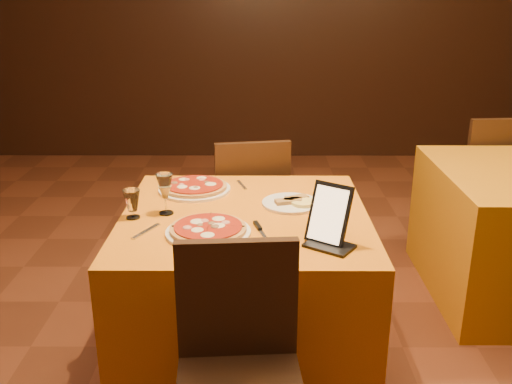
{
  "coord_description": "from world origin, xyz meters",
  "views": [
    {
      "loc": [
        0.02,
        -2.44,
        1.7
      ],
      "look_at": [
        0.01,
        -0.09,
        0.86
      ],
      "focal_mm": 40.0,
      "sensor_mm": 36.0,
      "label": 1
    }
  ],
  "objects_px": {
    "chair_main_far": "(248,208)",
    "tablet": "(329,214)",
    "wine_glass": "(165,194)",
    "main_table": "(245,288)",
    "water_glass": "(132,204)",
    "chair_side_far": "(481,177)",
    "pizza_far": "(195,188)",
    "pizza_near": "(208,230)"
  },
  "relations": [
    {
      "from": "chair_main_far",
      "to": "tablet",
      "type": "xyz_separation_m",
      "value": [
        0.34,
        -1.14,
        0.41
      ]
    },
    {
      "from": "wine_glass",
      "to": "water_glass",
      "type": "bearing_deg",
      "value": -159.73
    },
    {
      "from": "chair_main_far",
      "to": "water_glass",
      "type": "xyz_separation_m",
      "value": [
        -0.49,
        -0.89,
        0.36
      ]
    },
    {
      "from": "pizza_far",
      "to": "tablet",
      "type": "xyz_separation_m",
      "value": [
        0.59,
        -0.61,
        0.1
      ]
    },
    {
      "from": "water_glass",
      "to": "chair_side_far",
      "type": "bearing_deg",
      "value": 35.28
    },
    {
      "from": "chair_side_far",
      "to": "water_glass",
      "type": "distance_m",
      "value": 2.62
    },
    {
      "from": "chair_main_far",
      "to": "water_glass",
      "type": "bearing_deg",
      "value": 51.94
    },
    {
      "from": "chair_main_far",
      "to": "pizza_far",
      "type": "xyz_separation_m",
      "value": [
        -0.26,
        -0.53,
        0.31
      ]
    },
    {
      "from": "water_glass",
      "to": "pizza_near",
      "type": "bearing_deg",
      "value": -26.18
    },
    {
      "from": "water_glass",
      "to": "chair_main_far",
      "type": "bearing_deg",
      "value": 61.1
    },
    {
      "from": "chair_side_far",
      "to": "main_table",
      "type": "bearing_deg",
      "value": 36.69
    },
    {
      "from": "wine_glass",
      "to": "tablet",
      "type": "xyz_separation_m",
      "value": [
        0.69,
        -0.3,
        0.03
      ]
    },
    {
      "from": "chair_side_far",
      "to": "pizza_near",
      "type": "distance_m",
      "value": 2.45
    },
    {
      "from": "pizza_far",
      "to": "water_glass",
      "type": "distance_m",
      "value": 0.43
    },
    {
      "from": "wine_glass",
      "to": "water_glass",
      "type": "xyz_separation_m",
      "value": [
        -0.14,
        -0.05,
        -0.03
      ]
    },
    {
      "from": "pizza_near",
      "to": "water_glass",
      "type": "relative_size",
      "value": 2.7
    },
    {
      "from": "chair_side_far",
      "to": "tablet",
      "type": "relative_size",
      "value": 3.73
    },
    {
      "from": "chair_side_far",
      "to": "water_glass",
      "type": "relative_size",
      "value": 7.0
    },
    {
      "from": "main_table",
      "to": "wine_glass",
      "type": "relative_size",
      "value": 5.79
    },
    {
      "from": "main_table",
      "to": "pizza_near",
      "type": "distance_m",
      "value": 0.47
    },
    {
      "from": "wine_glass",
      "to": "water_glass",
      "type": "distance_m",
      "value": 0.15
    },
    {
      "from": "chair_side_far",
      "to": "tablet",
      "type": "height_order",
      "value": "tablet"
    },
    {
      "from": "main_table",
      "to": "pizza_far",
      "type": "xyz_separation_m",
      "value": [
        -0.26,
        0.31,
        0.39
      ]
    },
    {
      "from": "chair_side_far",
      "to": "pizza_far",
      "type": "relative_size",
      "value": 2.54
    },
    {
      "from": "pizza_near",
      "to": "water_glass",
      "type": "height_order",
      "value": "water_glass"
    },
    {
      "from": "main_table",
      "to": "water_glass",
      "type": "distance_m",
      "value": 0.66
    },
    {
      "from": "main_table",
      "to": "chair_main_far",
      "type": "distance_m",
      "value": 0.84
    },
    {
      "from": "chair_main_far",
      "to": "pizza_far",
      "type": "relative_size",
      "value": 2.54
    },
    {
      "from": "chair_main_far",
      "to": "pizza_near",
      "type": "distance_m",
      "value": 1.11
    },
    {
      "from": "pizza_near",
      "to": "tablet",
      "type": "distance_m",
      "value": 0.5
    },
    {
      "from": "water_glass",
      "to": "tablet",
      "type": "relative_size",
      "value": 0.53
    },
    {
      "from": "pizza_far",
      "to": "tablet",
      "type": "distance_m",
      "value": 0.86
    },
    {
      "from": "pizza_near",
      "to": "wine_glass",
      "type": "xyz_separation_m",
      "value": [
        -0.21,
        0.22,
        0.08
      ]
    },
    {
      "from": "chair_main_far",
      "to": "chair_side_far",
      "type": "height_order",
      "value": "same"
    },
    {
      "from": "pizza_far",
      "to": "wine_glass",
      "type": "xyz_separation_m",
      "value": [
        -0.09,
        -0.31,
        0.08
      ]
    },
    {
      "from": "tablet",
      "to": "pizza_near",
      "type": "bearing_deg",
      "value": -154.92
    },
    {
      "from": "chair_side_far",
      "to": "tablet",
      "type": "bearing_deg",
      "value": 48.63
    },
    {
      "from": "tablet",
      "to": "wine_glass",
      "type": "bearing_deg",
      "value": -169.08
    },
    {
      "from": "main_table",
      "to": "chair_side_far",
      "type": "distance_m",
      "value": 2.18
    },
    {
      "from": "pizza_near",
      "to": "tablet",
      "type": "bearing_deg",
      "value": -9.37
    },
    {
      "from": "main_table",
      "to": "chair_side_far",
      "type": "bearing_deg",
      "value": 41.6
    },
    {
      "from": "main_table",
      "to": "wine_glass",
      "type": "distance_m",
      "value": 0.59
    }
  ]
}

